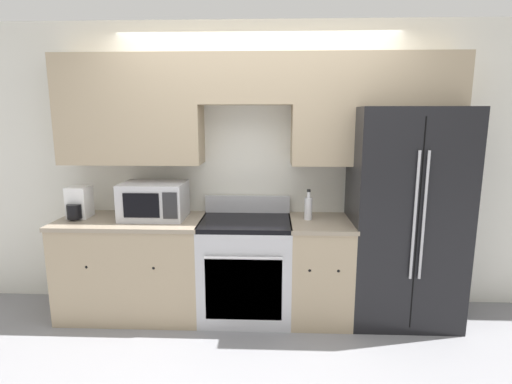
{
  "coord_description": "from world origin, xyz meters",
  "views": [
    {
      "loc": [
        0.13,
        -3.04,
        1.78
      ],
      "look_at": [
        -0.0,
        0.31,
        1.13
      ],
      "focal_mm": 28.0,
      "sensor_mm": 36.0,
      "label": 1
    }
  ],
  "objects_px": {
    "refrigerator": "(402,215)",
    "microwave": "(154,200)",
    "oven_range": "(246,267)",
    "bottle": "(308,208)"
  },
  "relations": [
    {
      "from": "oven_range",
      "to": "refrigerator",
      "type": "xyz_separation_m",
      "value": [
        1.36,
        0.07,
        0.48
      ]
    },
    {
      "from": "refrigerator",
      "to": "oven_range",
      "type": "bearing_deg",
      "value": -177.09
    },
    {
      "from": "refrigerator",
      "to": "bottle",
      "type": "distance_m",
      "value": 0.82
    },
    {
      "from": "oven_range",
      "to": "refrigerator",
      "type": "distance_m",
      "value": 1.45
    },
    {
      "from": "oven_range",
      "to": "bottle",
      "type": "xyz_separation_m",
      "value": [
        0.55,
        0.05,
        0.54
      ]
    },
    {
      "from": "bottle",
      "to": "microwave",
      "type": "bearing_deg",
      "value": -179.72
    },
    {
      "from": "oven_range",
      "to": "refrigerator",
      "type": "height_order",
      "value": "refrigerator"
    },
    {
      "from": "refrigerator",
      "to": "bottle",
      "type": "height_order",
      "value": "refrigerator"
    },
    {
      "from": "oven_range",
      "to": "microwave",
      "type": "bearing_deg",
      "value": 177.12
    },
    {
      "from": "refrigerator",
      "to": "microwave",
      "type": "bearing_deg",
      "value": -179.25
    }
  ]
}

